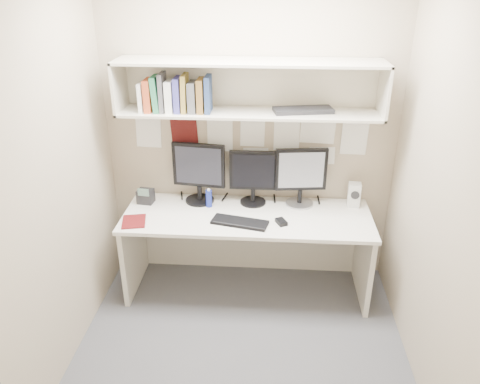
# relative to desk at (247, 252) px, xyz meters

# --- Properties ---
(floor) EXTENTS (2.40, 2.00, 0.01)m
(floor) POSITION_rel_desk_xyz_m (0.00, -0.65, -0.37)
(floor) COLOR #48484D
(floor) RESTS_ON ground
(wall_back) EXTENTS (2.40, 0.02, 2.60)m
(wall_back) POSITION_rel_desk_xyz_m (0.00, 0.35, 0.93)
(wall_back) COLOR tan
(wall_back) RESTS_ON ground
(wall_front) EXTENTS (2.40, 0.02, 2.60)m
(wall_front) POSITION_rel_desk_xyz_m (0.00, -1.65, 0.93)
(wall_front) COLOR tan
(wall_front) RESTS_ON ground
(wall_left) EXTENTS (0.02, 2.00, 2.60)m
(wall_left) POSITION_rel_desk_xyz_m (-1.20, -0.65, 0.93)
(wall_left) COLOR tan
(wall_left) RESTS_ON ground
(wall_right) EXTENTS (0.02, 2.00, 2.60)m
(wall_right) POSITION_rel_desk_xyz_m (1.20, -0.65, 0.93)
(wall_right) COLOR tan
(wall_right) RESTS_ON ground
(desk) EXTENTS (2.00, 0.70, 0.73)m
(desk) POSITION_rel_desk_xyz_m (0.00, 0.00, 0.00)
(desk) COLOR silver
(desk) RESTS_ON floor
(overhead_hutch) EXTENTS (2.00, 0.38, 0.40)m
(overhead_hutch) POSITION_rel_desk_xyz_m (0.00, 0.21, 1.35)
(overhead_hutch) COLOR beige
(overhead_hutch) RESTS_ON wall_back
(pinned_papers) EXTENTS (1.92, 0.01, 0.48)m
(pinned_papers) POSITION_rel_desk_xyz_m (0.00, 0.34, 0.88)
(pinned_papers) COLOR white
(pinned_papers) RESTS_ON wall_back
(monitor_left) EXTENTS (0.44, 0.24, 0.51)m
(monitor_left) POSITION_rel_desk_xyz_m (-0.42, 0.22, 0.64)
(monitor_left) COLOR black
(monitor_left) RESTS_ON desk
(monitor_center) EXTENTS (0.40, 0.22, 0.46)m
(monitor_center) POSITION_rel_desk_xyz_m (0.04, 0.22, 0.62)
(monitor_center) COLOR black
(monitor_center) RESTS_ON desk
(monitor_right) EXTENTS (0.42, 0.23, 0.49)m
(monitor_right) POSITION_rel_desk_xyz_m (0.43, 0.22, 0.63)
(monitor_right) COLOR #A5A5AA
(monitor_right) RESTS_ON desk
(keyboard) EXTENTS (0.46, 0.25, 0.02)m
(keyboard) POSITION_rel_desk_xyz_m (-0.05, -0.16, 0.37)
(keyboard) COLOR black
(keyboard) RESTS_ON desk
(mouse) EXTENTS (0.10, 0.12, 0.03)m
(mouse) POSITION_rel_desk_xyz_m (0.27, -0.14, 0.38)
(mouse) COLOR black
(mouse) RESTS_ON desk
(speaker) EXTENTS (0.11, 0.11, 0.20)m
(speaker) POSITION_rel_desk_xyz_m (0.87, 0.22, 0.46)
(speaker) COLOR silver
(speaker) RESTS_ON desk
(blue_bottle) EXTENTS (0.05, 0.05, 0.16)m
(blue_bottle) POSITION_rel_desk_xyz_m (-0.33, 0.12, 0.44)
(blue_bottle) COLOR navy
(blue_bottle) RESTS_ON desk
(maroon_notebook) EXTENTS (0.22, 0.25, 0.01)m
(maroon_notebook) POSITION_rel_desk_xyz_m (-0.88, -0.19, 0.37)
(maroon_notebook) COLOR #580F10
(maroon_notebook) RESTS_ON desk
(desk_phone) EXTENTS (0.14, 0.13, 0.15)m
(desk_phone) POSITION_rel_desk_xyz_m (-0.87, 0.15, 0.42)
(desk_phone) COLOR black
(desk_phone) RESTS_ON desk
(book_stack) EXTENTS (0.54, 0.18, 0.29)m
(book_stack) POSITION_rel_desk_xyz_m (-0.55, 0.11, 1.30)
(book_stack) COLOR silver
(book_stack) RESTS_ON overhead_hutch
(hutch_tray) EXTENTS (0.47, 0.25, 0.03)m
(hutch_tray) POSITION_rel_desk_xyz_m (0.41, 0.16, 1.19)
(hutch_tray) COLOR black
(hutch_tray) RESTS_ON overhead_hutch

